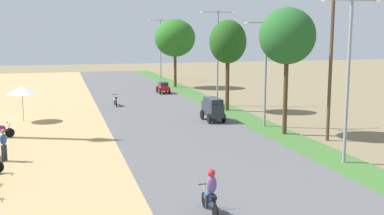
{
  "coord_description": "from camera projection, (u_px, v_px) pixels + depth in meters",
  "views": [
    {
      "loc": [
        -7.4,
        -8.65,
        6.33
      ],
      "look_at": [
        0.08,
        18.19,
        1.92
      ],
      "focal_mm": 44.19,
      "sensor_mm": 36.0,
      "label": 1
    }
  ],
  "objects": [
    {
      "name": "motorbike_ahead_second",
      "position": [
        115.0,
        100.0,
        40.95
      ],
      "size": [
        0.54,
        1.8,
        0.94
      ],
      "color": "black",
      "rests_on": "road_strip"
    },
    {
      "name": "car_van_charcoal",
      "position": [
        213.0,
        108.0,
        33.74
      ],
      "size": [
        1.19,
        2.41,
        1.67
      ],
      "color": "#282D33",
      "rests_on": "road_strip"
    },
    {
      "name": "streetlamp_near",
      "position": [
        349.0,
        69.0,
        22.44
      ],
      "size": [
        3.16,
        0.2,
        7.94
      ],
      "color": "gray",
      "rests_on": "median_strip"
    },
    {
      "name": "median_tree_third",
      "position": [
        175.0,
        38.0,
        54.55
      ],
      "size": [
        4.71,
        4.71,
        7.87
      ],
      "color": "#4C351E",
      "rests_on": "median_strip"
    },
    {
      "name": "median_tree_nearest",
      "position": [
        287.0,
        36.0,
        28.74
      ],
      "size": [
        3.45,
        3.45,
        7.82
      ],
      "color": "#4C351E",
      "rests_on": "median_strip"
    },
    {
      "name": "streetlamp_farthest",
      "position": [
        161.0,
        45.0,
        63.99
      ],
      "size": [
        3.16,
        0.2,
        8.11
      ],
      "color": "gray",
      "rests_on": "median_strip"
    },
    {
      "name": "motorbike_foreground_rider",
      "position": [
        210.0,
        193.0,
        16.34
      ],
      "size": [
        0.54,
        1.8,
        1.66
      ],
      "color": "black",
      "rests_on": "road_strip"
    },
    {
      "name": "streetlamp_mid",
      "position": [
        266.0,
        65.0,
        31.48
      ],
      "size": [
        3.16,
        0.2,
        7.1
      ],
      "color": "gray",
      "rests_on": "median_strip"
    },
    {
      "name": "streetlamp_far",
      "position": [
        218.0,
        51.0,
        40.94
      ],
      "size": [
        3.16,
        0.2,
        8.2
      ],
      "color": "gray",
      "rests_on": "median_strip"
    },
    {
      "name": "vendor_umbrella",
      "position": [
        22.0,
        90.0,
        33.53
      ],
      "size": [
        2.2,
        2.2,
        2.52
      ],
      "color": "#99999E",
      "rests_on": "dirt_shoulder"
    },
    {
      "name": "utility_pole_near",
      "position": [
        331.0,
        60.0,
        27.34
      ],
      "size": [
        1.8,
        0.2,
        9.12
      ],
      "color": "brown",
      "rests_on": "ground"
    },
    {
      "name": "median_tree_second",
      "position": [
        228.0,
        42.0,
        37.83
      ],
      "size": [
        2.99,
        2.99,
        7.32
      ],
      "color": "#4C351E",
      "rests_on": "median_strip"
    },
    {
      "name": "pedestrian_on_shoulder",
      "position": [
        4.0,
        143.0,
        23.18
      ],
      "size": [
        0.42,
        0.43,
        1.62
      ],
      "color": "#33333D",
      "rests_on": "dirt_shoulder"
    },
    {
      "name": "car_sedan_red",
      "position": [
        163.0,
        87.0,
        49.42
      ],
      "size": [
        1.1,
        2.26,
        1.19
      ],
      "color": "red",
      "rests_on": "road_strip"
    }
  ]
}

